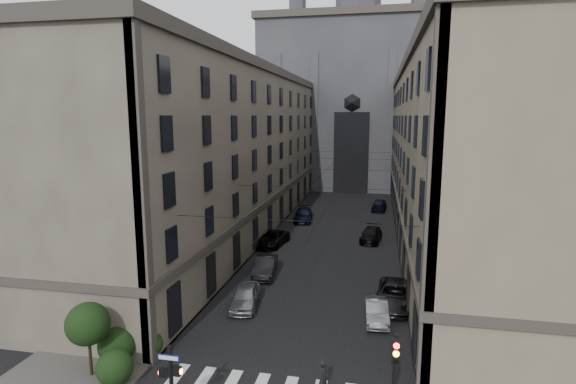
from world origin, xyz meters
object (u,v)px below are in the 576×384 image
Objects in this scene: car_left_midfar at (272,239)px; car_right_midfar at (371,235)px; gothic_tower at (356,92)px; car_right_midnear at (395,295)px; car_right_far at (379,205)px; pedestrian at (324,377)px; car_left_near at (245,296)px; traffic_light_right at (395,381)px; car_left_far at (303,215)px; car_right_near at (377,311)px; pedestrian_signal_left at (171,383)px; car_left_midnear at (265,267)px.

car_left_midfar is 1.08× the size of car_right_midfar.
gothic_tower is 48.77m from car_left_midfar.
car_right_midnear is 1.24× the size of car_right_far.
pedestrian reaches higher than car_left_midfar.
pedestrian is (2.45, -69.51, -16.91)m from gothic_tower.
car_right_midnear is (10.40, 2.27, 0.05)m from car_left_near.
traffic_light_right is at bearing -85.62° from gothic_tower.
car_left_far is (-10.15, 39.35, -2.49)m from traffic_light_right.
traffic_light_right is at bearing -59.19° from car_left_near.
car_right_midnear reaches higher than car_right_near.
gothic_tower is 45.14m from car_right_midfar.
gothic_tower is 71.58m from pedestrian.
traffic_light_right is 1.26× the size of car_right_near.
traffic_light_right is at bearing -81.45° from car_left_far.
car_left_near is 0.84× the size of car_left_midfar.
pedestrian_signal_left is 0.68× the size of car_right_midnear.
car_right_near is at bearing -76.72° from car_left_far.
car_right_near is at bearing -109.13° from car_right_midnear.
car_right_midnear reaches higher than car_left_near.
car_right_midfar is (4.20, -41.57, -17.08)m from gothic_tower.
pedestrian is at bearing -87.32° from car_right_midfar.
car_left_far is (-0.35, 26.83, 0.03)m from car_left_near.
car_left_midfar is at bearing 120.84° from car_right_near.
car_right_far is at bearing 68.12° from car_left_near.
traffic_light_right is (9.11, 0.42, 0.97)m from pedestrian_signal_left.
car_right_midfar is at bearing 92.55° from traffic_light_right.
gothic_tower is 63.01m from car_left_near.
pedestrian reaches higher than car_left_midnear.
car_right_far is at bearing 90.72° from traffic_light_right.
car_right_midnear is (10.60, -4.11, 0.02)m from car_left_midnear.
pedestrian_signal_left is at bearing -92.74° from gothic_tower.
car_right_near is at bearing -42.23° from car_left_midnear.
pedestrian_signal_left reaches higher than car_left_midfar.
car_right_near is (-0.69, 12.16, -2.61)m from traffic_light_right.
gothic_tower reaches higher than car_right_far.
car_left_midnear is 8.96m from car_left_midfar.
car_right_midfar is 16.31m from car_right_far.
car_right_near is (9.47, -27.18, -0.11)m from car_left_far.
car_left_far is 1.15× the size of car_right_far.
gothic_tower reaches higher than pedestrian.
car_right_near is 0.83× the size of car_right_midfar.
car_right_midfar is 2.80× the size of pedestrian.
pedestrian_signal_left reaches higher than car_left_near.
car_left_midfar reaches higher than car_right_near.
traffic_light_right is at bearing -81.20° from car_right_midfar.
car_left_midnear is 30.35m from car_right_far.
car_right_near is at bearing -85.39° from gothic_tower.
traffic_light_right is at bearing -59.88° from car_left_midfar.
gothic_tower is 12.87× the size of car_left_near.
pedestrian_signal_left is (-3.51, -73.46, -15.48)m from gothic_tower.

